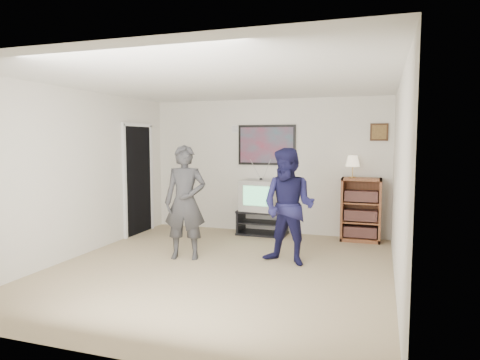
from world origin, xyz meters
The scene contains 13 objects.
room_shell centered at (0.00, 0.35, 1.25)m, with size 4.51×5.00×2.51m.
media_stand centered at (-0.01, 2.23, 0.23)m, with size 0.90×0.51×0.45m.
crt_television centered at (-0.04, 2.23, 0.73)m, with size 0.67×0.56×0.56m, color #9F9F9A, non-canonical shape.
bookshelf centered at (1.74, 2.28, 0.55)m, with size 0.67×0.38×1.10m, color brown, non-canonical shape.
table_lamp centered at (1.58, 2.29, 1.29)m, with size 0.24×0.24×0.38m, color beige, non-canonical shape.
person_tall centered at (-0.66, 0.34, 0.84)m, with size 0.61×0.40×1.67m, color #303033.
person_short centered at (0.84, 0.53, 0.82)m, with size 0.80×0.62×1.64m, color #181842.
controller_left centered at (-0.71, 0.60, 1.25)m, with size 0.04×0.13×0.04m, color white.
controller_right centered at (0.80, 0.75, 1.15)m, with size 0.04×0.12×0.04m, color white.
poster centered at (0.00, 2.48, 1.65)m, with size 1.10×0.03×0.75m, color black.
air_vent centered at (-0.55, 2.48, 1.95)m, with size 0.28×0.02×0.14m, color white.
small_picture centered at (2.00, 2.48, 1.88)m, with size 0.30×0.03×0.30m, color black.
doorway centered at (-2.23, 1.60, 1.00)m, with size 0.03×0.85×2.00m, color black.
Camera 1 is at (2.05, -5.30, 1.75)m, focal length 32.00 mm.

